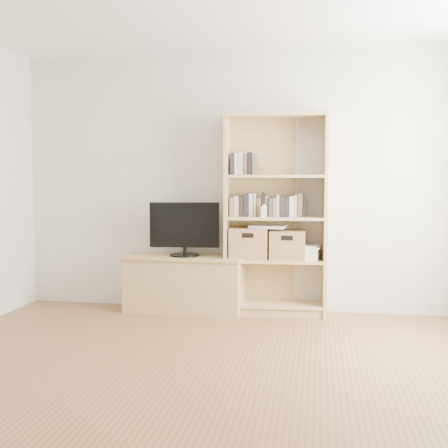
% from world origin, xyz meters
% --- Properties ---
extents(floor, '(4.50, 5.00, 0.01)m').
position_xyz_m(floor, '(0.00, 0.00, 0.00)').
color(floor, brown).
rests_on(floor, ground).
extents(back_wall, '(4.50, 0.02, 2.60)m').
position_xyz_m(back_wall, '(0.00, 2.50, 1.30)').
color(back_wall, beige).
rests_on(back_wall, floor).
extents(tv_stand, '(1.20, 0.51, 0.54)m').
position_xyz_m(tv_stand, '(-0.52, 2.28, 0.27)').
color(tv_stand, tan).
rests_on(tv_stand, floor).
extents(bookshelf, '(1.01, 0.41, 1.97)m').
position_xyz_m(bookshelf, '(0.38, 2.32, 0.99)').
color(bookshelf, tan).
rests_on(bookshelf, floor).
extents(television, '(0.70, 0.12, 0.54)m').
position_xyz_m(television, '(-0.52, 2.28, 0.84)').
color(television, black).
rests_on(television, tv_stand).
extents(books_row_mid, '(0.83, 0.20, 0.22)m').
position_xyz_m(books_row_mid, '(0.38, 2.35, 1.07)').
color(books_row_mid, brown).
rests_on(books_row_mid, bookshelf).
extents(books_row_upper, '(0.36, 0.15, 0.18)m').
position_xyz_m(books_row_upper, '(0.16, 2.33, 1.46)').
color(books_row_upper, brown).
rests_on(books_row_upper, bookshelf).
extents(baby_monitor, '(0.05, 0.04, 0.10)m').
position_xyz_m(baby_monitor, '(0.28, 2.21, 1.02)').
color(baby_monitor, white).
rests_on(baby_monitor, bookshelf).
extents(basket_left, '(0.40, 0.34, 0.31)m').
position_xyz_m(basket_left, '(0.12, 2.30, 0.70)').
color(basket_left, olive).
rests_on(basket_left, bookshelf).
extents(basket_right, '(0.35, 0.29, 0.28)m').
position_xyz_m(basket_right, '(0.50, 2.33, 0.69)').
color(basket_right, olive).
rests_on(basket_right, bookshelf).
extents(laptop, '(0.37, 0.28, 0.03)m').
position_xyz_m(laptop, '(0.31, 2.31, 0.87)').
color(laptop, white).
rests_on(laptop, basket_left).
extents(magazine_stack, '(0.20, 0.27, 0.11)m').
position_xyz_m(magazine_stack, '(0.72, 2.34, 0.61)').
color(magazine_stack, silver).
rests_on(magazine_stack, bookshelf).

